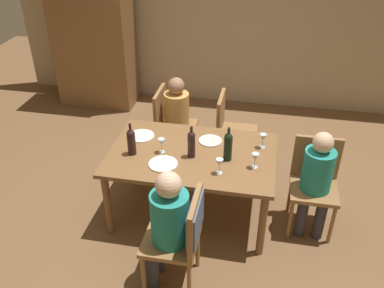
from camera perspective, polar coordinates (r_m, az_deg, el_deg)
name	(u,v)px	position (r m, az deg, el deg)	size (l,w,h in m)	color
ground_plane	(192,211)	(4.41, 0.00, -9.14)	(10.00, 10.00, 0.00)	brown
rear_room_partition	(229,13)	(6.20, 5.06, 17.50)	(6.40, 0.12, 2.70)	tan
armoire_cabinet	(93,32)	(6.34, -13.42, 14.71)	(1.18, 0.62, 2.18)	brown
dining_table	(192,160)	(4.01, 0.00, -2.20)	(1.59, 1.04, 0.73)	brown
chair_near	(186,230)	(3.34, -0.90, -11.78)	(0.46, 0.44, 0.92)	olive
chair_far_left	(170,121)	(4.91, -3.08, 3.12)	(0.44, 0.44, 0.92)	olive
chair_right_end	(314,178)	(4.14, 16.46, -4.49)	(0.44, 0.44, 0.92)	olive
chair_far_right	(230,127)	(4.80, 5.23, 2.32)	(0.44, 0.44, 0.92)	olive
person_woman_host	(167,222)	(3.33, -3.47, -10.67)	(0.35, 0.31, 1.13)	#33333D
person_man_bearded	(179,115)	(4.83, -1.81, 4.06)	(0.33, 0.29, 1.09)	#33333D
person_man_guest	(317,177)	(3.99, 16.75, -4.33)	(0.28, 0.32, 1.08)	#33333D
wine_bottle_tall_green	(131,141)	(3.92, -8.33, 0.40)	(0.08, 0.08, 0.33)	black
wine_bottle_dark_red	(191,143)	(3.84, -0.08, 0.08)	(0.07, 0.07, 0.32)	black
wine_bottle_short_olive	(228,146)	(3.81, 4.96, -0.25)	(0.08, 0.08, 0.34)	black
wine_glass_near_left	(263,138)	(4.05, 9.71, 0.81)	(0.07, 0.07, 0.15)	silver
wine_glass_centre	(255,158)	(3.75, 8.68, -1.86)	(0.07, 0.07, 0.15)	silver
wine_glass_near_right	(219,163)	(3.65, 3.79, -2.65)	(0.07, 0.07, 0.15)	silver
wine_glass_far	(161,143)	(3.93, -4.21, 0.18)	(0.07, 0.07, 0.15)	silver
dinner_plate_host	(142,136)	(4.25, -6.94, 1.11)	(0.26, 0.26, 0.01)	white
dinner_plate_guest_left	(210,141)	(4.14, 2.53, 0.45)	(0.23, 0.23, 0.01)	silver
dinner_plate_guest_right	(163,164)	(3.81, -3.99, -2.74)	(0.27, 0.27, 0.01)	white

